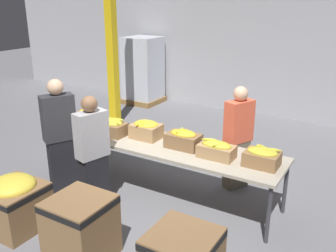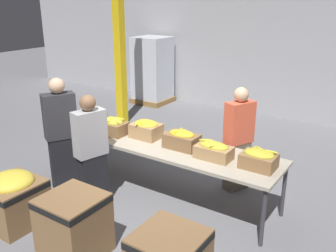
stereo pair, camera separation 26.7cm
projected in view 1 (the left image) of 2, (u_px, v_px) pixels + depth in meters
The scene contains 16 objects.
ground_plane at pixel (163, 193), 5.45m from camera, with size 30.00×30.00×0.00m, color slate.
wall_back at pixel (267, 29), 8.48m from camera, with size 16.00×0.08×4.00m.
sorting_table at pixel (162, 146), 5.21m from camera, with size 3.40×0.86×0.78m.
banana_box_0 at pixel (89, 117), 5.92m from camera, with size 0.43×0.28×0.28m.
banana_box_1 at pixel (112, 127), 5.48m from camera, with size 0.42×0.28×0.26m.
banana_box_2 at pixel (146, 129), 5.36m from camera, with size 0.42×0.35×0.27m.
banana_box_3 at pixel (183, 139), 5.02m from camera, with size 0.46×0.30×0.26m.
banana_box_4 at pixel (216, 149), 4.72m from camera, with size 0.46×0.27×0.24m.
banana_box_5 at pixel (262, 157), 4.48m from camera, with size 0.41×0.30×0.24m.
volunteer_0 at pixel (93, 154), 4.87m from camera, with size 0.31×0.46×1.55m.
volunteer_1 at pixel (60, 137), 5.30m from camera, with size 0.41×0.50×1.66m.
volunteer_2 at pixel (238, 139), 5.40m from camera, with size 0.36×0.46×1.54m.
donation_bin_0 at pixel (15, 201), 4.53m from camera, with size 0.66×0.66×0.69m.
donation_bin_1 at pixel (81, 226), 4.00m from camera, with size 0.62×0.62×0.71m.
support_pillar at pixel (111, 32), 7.78m from camera, with size 0.18×0.18×4.00m.
pallet_stack_0 at pixel (143, 71), 9.83m from camera, with size 0.92×0.92×1.73m.
Camera 1 is at (2.54, -4.11, 2.71)m, focal length 40.00 mm.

